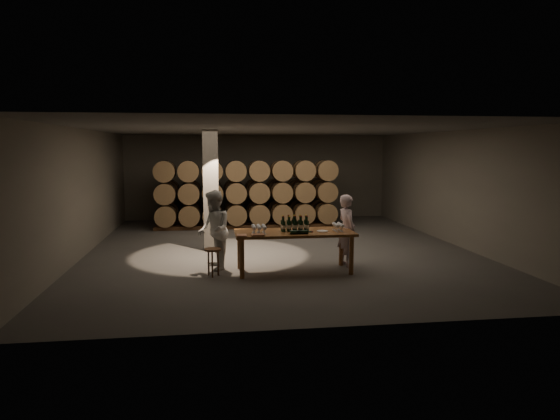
{
  "coord_description": "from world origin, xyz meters",
  "views": [
    {
      "loc": [
        -1.8,
        -13.16,
        2.72
      ],
      "look_at": [
        -0.01,
        -0.29,
        1.1
      ],
      "focal_mm": 32.0,
      "sensor_mm": 36.0,
      "label": 1
    }
  ],
  "objects": [
    {
      "name": "person_man",
      "position": [
        1.3,
        -2.13,
        0.83
      ],
      "size": [
        0.51,
        0.67,
        1.66
      ],
      "primitive_type": "imported",
      "rotation": [
        0.0,
        0.0,
        1.76
      ],
      "color": "beige",
      "rests_on": "ground"
    },
    {
      "name": "person_woman",
      "position": [
        -1.75,
        -2.05,
        0.9
      ],
      "size": [
        0.81,
        0.97,
        1.79
      ],
      "primitive_type": "imported",
      "rotation": [
        0.0,
        0.0,
        -1.4
      ],
      "color": "silver",
      "rests_on": "ground"
    },
    {
      "name": "bottle_cluster",
      "position": [
        0.02,
        -2.46,
        1.03
      ],
      "size": [
        0.61,
        0.24,
        0.35
      ],
      "color": "black",
      "rests_on": "tasting_table"
    },
    {
      "name": "lying_bottles",
      "position": [
        0.05,
        -2.86,
        0.94
      ],
      "size": [
        0.5,
        0.09,
        0.09
      ],
      "color": "black",
      "rests_on": "tasting_table"
    },
    {
      "name": "barrel_stack_front",
      "position": [
        -0.57,
        3.8,
        1.2
      ],
      "size": [
        6.26,
        0.95,
        2.31
      ],
      "color": "#54341D",
      "rests_on": "ground"
    },
    {
      "name": "plate",
      "position": [
        0.62,
        -2.58,
        0.91
      ],
      "size": [
        0.25,
        0.25,
        0.01
      ],
      "primitive_type": "cylinder",
      "color": "white",
      "rests_on": "tasting_table"
    },
    {
      "name": "room",
      "position": [
        -1.8,
        0.2,
        1.6
      ],
      "size": [
        12.0,
        12.0,
        12.0
      ],
      "color": "#514F4C",
      "rests_on": "ground"
    },
    {
      "name": "notebook_near",
      "position": [
        -0.85,
        -2.92,
        0.92
      ],
      "size": [
        0.27,
        0.22,
        0.03
      ],
      "primitive_type": "cube",
      "rotation": [
        0.0,
        0.0,
        0.01
      ],
      "color": "#985837",
      "rests_on": "tasting_table"
    },
    {
      "name": "barrel_stack_back",
      "position": [
        -0.57,
        5.2,
        0.83
      ],
      "size": [
        6.26,
        0.95,
        1.57
      ],
      "color": "#54341D",
      "rests_on": "ground"
    },
    {
      "name": "glass_cluster_right",
      "position": [
        0.97,
        -2.56,
        1.03
      ],
      "size": [
        0.2,
        0.42,
        0.17
      ],
      "color": "silver",
      "rests_on": "tasting_table"
    },
    {
      "name": "pen",
      "position": [
        -0.76,
        -2.92,
        0.91
      ],
      "size": [
        0.12,
        0.02,
        0.01
      ],
      "primitive_type": "cylinder",
      "rotation": [
        0.0,
        1.57,
        -0.07
      ],
      "color": "black",
      "rests_on": "tasting_table"
    },
    {
      "name": "glass_cluster_left",
      "position": [
        -0.79,
        -2.62,
        1.03
      ],
      "size": [
        0.31,
        0.42,
        0.18
      ],
      "color": "silver",
      "rests_on": "tasting_table"
    },
    {
      "name": "notebook_corner",
      "position": [
        -1.18,
        -2.9,
        0.91
      ],
      "size": [
        0.21,
        0.27,
        0.02
      ],
      "primitive_type": "cube",
      "rotation": [
        0.0,
        0.0,
        -0.04
      ],
      "color": "#985837",
      "rests_on": "tasting_table"
    },
    {
      "name": "tasting_table",
      "position": [
        0.0,
        -2.5,
        0.8
      ],
      "size": [
        2.6,
        1.1,
        0.9
      ],
      "color": "brown",
      "rests_on": "ground"
    },
    {
      "name": "stool",
      "position": [
        -1.78,
        -2.65,
        0.49
      ],
      "size": [
        0.36,
        0.36,
        0.6
      ],
      "rotation": [
        0.0,
        0.0,
        -0.13
      ],
      "color": "#54341D",
      "rests_on": "ground"
    }
  ]
}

